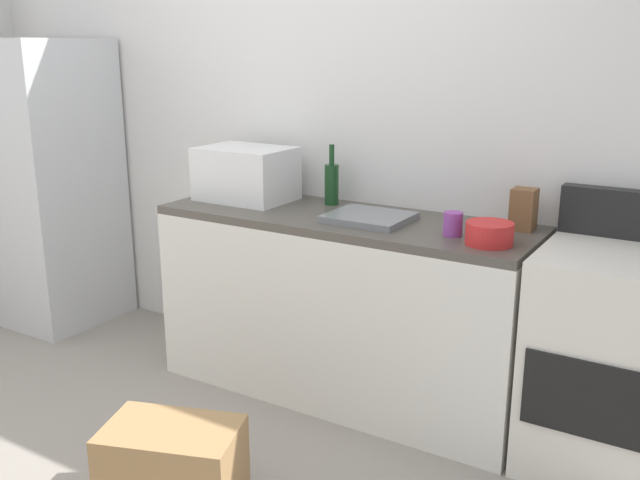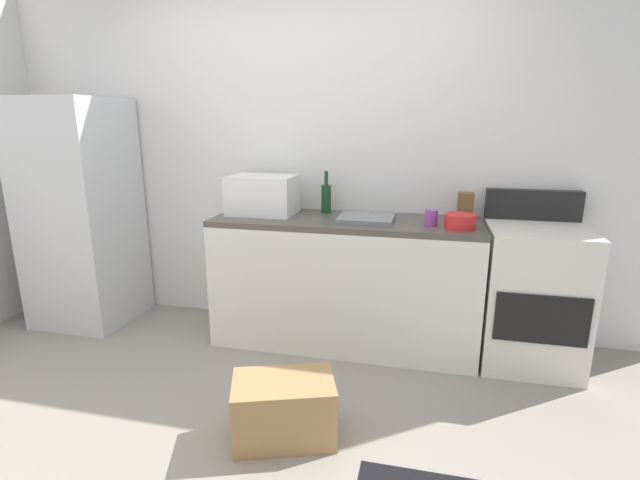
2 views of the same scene
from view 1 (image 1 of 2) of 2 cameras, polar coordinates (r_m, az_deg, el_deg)
name	(u,v)px [view 1 (image 1 of 2)]	position (r m, az deg, el deg)	size (l,w,h in m)	color
wall_back	(328,119)	(3.66, 0.64, 9.78)	(5.00, 0.10, 2.60)	silver
kitchen_counter	(343,306)	(3.41, 1.92, -5.38)	(1.80, 0.60, 0.90)	silver
refrigerator	(48,184)	(4.60, -21.26, 4.28)	(0.68, 0.66, 1.71)	silver
stove_oven	(611,359)	(3.05, 22.62, -8.92)	(0.60, 0.61, 1.10)	silver
microwave	(246,174)	(3.62, -6.03, 5.38)	(0.46, 0.34, 0.27)	white
sink_basin	(369,217)	(3.18, 4.01, 1.85)	(0.36, 0.32, 0.03)	slate
wine_bottle	(332,183)	(3.49, 0.95, 4.68)	(0.07, 0.07, 0.30)	#193F1E
coffee_mug	(453,224)	(2.97, 10.76, 1.29)	(0.08, 0.08, 0.10)	purple
knife_block	(524,209)	(3.12, 16.22, 2.41)	(0.10, 0.10, 0.18)	brown
mixing_bowl	(489,233)	(2.87, 13.61, 0.52)	(0.19, 0.19, 0.09)	red
cardboard_box_small	(173,465)	(2.80, -11.89, -17.48)	(0.50, 0.31, 0.31)	#A37A4C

